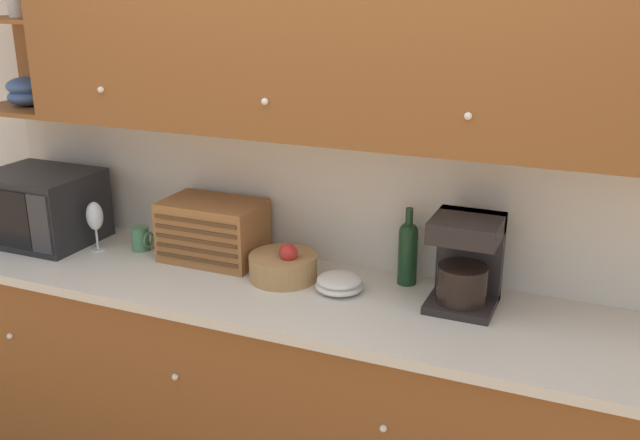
% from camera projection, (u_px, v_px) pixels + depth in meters
% --- Properties ---
extents(wall_back, '(5.77, 0.06, 2.60)m').
position_uv_depth(wall_back, '(344.00, 183.00, 2.98)').
color(wall_back, white).
rests_on(wall_back, ground_plane).
extents(counter_unit, '(3.39, 0.69, 0.95)m').
position_uv_depth(counter_unit, '(311.00, 397.00, 2.93)').
color(counter_unit, brown).
rests_on(counter_unit, ground_plane).
extents(backsplash_panel, '(3.37, 0.01, 0.59)m').
position_uv_depth(backsplash_panel, '(341.00, 197.00, 2.97)').
color(backsplash_panel, silver).
rests_on(backsplash_panel, counter_unit).
extents(upper_cabinets, '(3.37, 0.38, 0.84)m').
position_uv_depth(upper_cabinets, '(370.00, 25.00, 2.53)').
color(upper_cabinets, brown).
rests_on(upper_cabinets, backsplash_panel).
extents(microwave, '(0.48, 0.40, 0.33)m').
position_uv_depth(microwave, '(42.00, 207.00, 3.28)').
color(microwave, black).
rests_on(microwave, counter_unit).
extents(wine_glass, '(0.07, 0.07, 0.23)m').
position_uv_depth(wine_glass, '(95.00, 218.00, 3.16)').
color(wine_glass, silver).
rests_on(wine_glass, counter_unit).
extents(mug, '(0.09, 0.08, 0.11)m').
position_uv_depth(mug, '(141.00, 239.00, 3.19)').
color(mug, '#4C845B').
rests_on(mug, counter_unit).
extents(bread_box, '(0.42, 0.28, 0.26)m').
position_uv_depth(bread_box, '(213.00, 230.00, 3.06)').
color(bread_box, '#996033').
rests_on(bread_box, counter_unit).
extents(fruit_basket, '(0.28, 0.28, 0.16)m').
position_uv_depth(fruit_basket, '(283.00, 266.00, 2.88)').
color(fruit_basket, '#A87F4C').
rests_on(fruit_basket, counter_unit).
extents(bowl_stack_on_counter, '(0.19, 0.19, 0.07)m').
position_uv_depth(bowl_stack_on_counter, '(339.00, 283.00, 2.77)').
color(bowl_stack_on_counter, silver).
rests_on(bowl_stack_on_counter, counter_unit).
extents(wine_bottle, '(0.08, 0.08, 0.32)m').
position_uv_depth(wine_bottle, '(408.00, 250.00, 2.81)').
color(wine_bottle, '#19381E').
rests_on(wine_bottle, counter_unit).
extents(coffee_maker, '(0.24, 0.25, 0.35)m').
position_uv_depth(coffee_maker, '(466.00, 261.00, 2.62)').
color(coffee_maker, black).
rests_on(coffee_maker, counter_unit).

